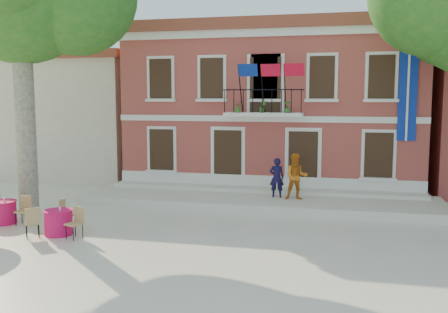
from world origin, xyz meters
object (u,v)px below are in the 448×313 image
cafe_table_0 (3,211)px  pedestrian_orange (296,177)px  pedestrian_navy (277,178)px  cafe_table_1 (58,221)px

cafe_table_0 → pedestrian_orange: bearing=27.1°
pedestrian_navy → cafe_table_0: size_ratio=0.83×
pedestrian_navy → pedestrian_orange: (0.79, -0.27, 0.11)m
pedestrian_navy → cafe_table_0: pedestrian_navy is taller
pedestrian_orange → cafe_table_0: bearing=-161.8°
pedestrian_orange → cafe_table_0: pedestrian_orange is taller
pedestrian_navy → cafe_table_1: (-5.97, -5.83, -0.65)m
cafe_table_1 → pedestrian_orange: bearing=39.4°
pedestrian_orange → cafe_table_1: (-6.76, -5.56, -0.76)m
pedestrian_orange → cafe_table_1: pedestrian_orange is taller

